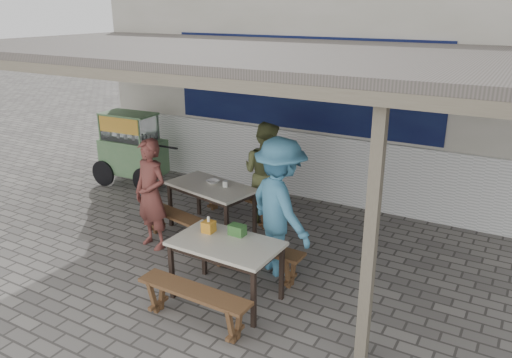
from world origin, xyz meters
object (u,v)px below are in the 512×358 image
Objects in this scene: vendor_cart at (132,146)px; patron_right_table at (280,207)px; bench_left_street at (181,223)px; table_right at (226,248)px; condiment_jar at (225,184)px; condiment_bowl at (213,182)px; patron_wall_side at (266,173)px; donation_box at (237,230)px; table_left at (211,190)px; bench_right_street at (194,299)px; patron_street_side at (151,194)px; bench_right_wall at (254,252)px; tissue_box at (209,227)px; bench_left_wall at (239,199)px.

patron_right_table is (4.02, -1.59, 0.14)m from vendor_cart.
table_right reaches higher than bench_left_street.
condiment_bowl is at bearing 170.47° from condiment_jar.
donation_box is at bearing 116.27° from patron_wall_side.
condiment_bowl is at bearing 118.69° from table_left.
condiment_jar is (0.22, 0.06, 0.12)m from table_left.
bench_right_street is 0.77× the size of vendor_cart.
patron_street_side is at bearing 39.33° from patron_right_table.
patron_street_side is (-1.67, 1.27, 0.47)m from bench_right_street.
vendor_cart is 0.97× the size of patron_right_table.
table_right is at bearing 114.06° from patron_wall_side.
condiment_bowl is at bearing 144.31° from bench_right_wall.
bench_right_wall is at bearing 82.59° from patron_right_table.
vendor_cart is 2.80m from patron_street_side.
bench_left_street is 10.84× the size of tissue_box.
patron_street_side is 11.72× the size of tissue_box.
patron_wall_side reaches higher than tissue_box.
patron_street_side is at bearing -112.77° from condiment_bowl.
table_right is 0.77× the size of patron_wall_side.
patron_street_side reaches higher than bench_right_street.
bench_right_street is 2.60m from condiment_bowl.
table_right reaches higher than bench_right_street.
bench_left_wall is at bearing 90.00° from table_left.
condiment_bowl is at bearing -95.63° from bench_left_wall.
vendor_cart is at bearing 141.52° from bench_right_street.
table_left is at bearing 60.04° from patron_wall_side.
patron_street_side is (-0.43, -0.86, 0.13)m from table_left.
patron_right_table is 9.48× the size of condiment_bowl.
donation_box reaches higher than bench_right_wall.
vendor_cart is (-3.79, 1.87, 0.44)m from bench_right_wall.
bench_right_street is (1.11, -2.73, -0.00)m from bench_left_wall.
condiment_bowl reaches higher than table_left.
condiment_bowl reaches higher than bench_right_street.
patron_street_side is at bearing 65.06° from patron_wall_side.
table_right is at bearing -51.37° from condiment_bowl.
bench_left_street is at bearing 32.01° from patron_right_table.
bench_left_street is 0.82× the size of patron_right_table.
bench_left_wall and bench_right_wall have the same top height.
patron_wall_side is at bearing 68.54° from patron_street_side.
patron_street_side is at bearing 143.91° from bench_right_street.
condiment_jar is (2.76, -0.94, 0.02)m from vendor_cart.
donation_box is at bearing 87.24° from table_right.
patron_street_side reaches higher than bench_right_wall.
patron_street_side is 1.75m from donation_box.
bench_left_wall is at bearing 119.36° from table_right.
patron_right_table is at bearing 71.99° from donation_box.
tissue_box is at bearing -57.19° from condiment_bowl.
patron_right_table reaches higher than bench_right_wall.
patron_wall_side is (0.55, 0.74, 0.15)m from table_left.
condiment_jar is at bearing 127.93° from donation_box.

